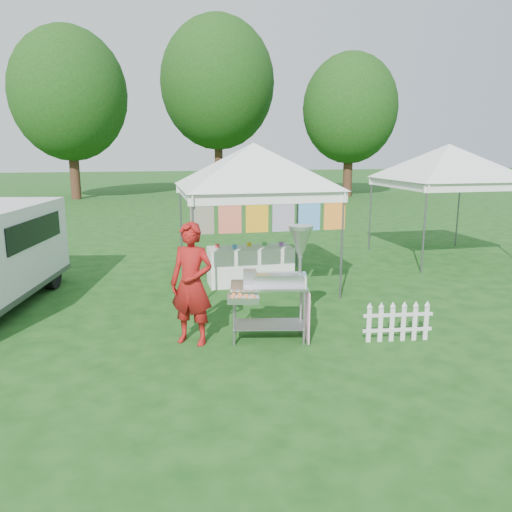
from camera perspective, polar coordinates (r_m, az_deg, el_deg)
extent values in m
plane|color=#164212|center=(7.64, 5.53, -10.04)|extent=(120.00, 120.00, 0.00)
cylinder|color=#59595E|center=(9.01, -7.15, 0.35)|extent=(0.04, 0.04, 2.10)
cylinder|color=#59595E|center=(9.70, 9.78, 1.12)|extent=(0.04, 0.04, 2.10)
cylinder|color=#59595E|center=(11.80, -8.56, 3.11)|extent=(0.04, 0.04, 2.10)
cylinder|color=#59595E|center=(12.33, 4.73, 3.60)|extent=(0.04, 0.04, 2.10)
cube|color=white|center=(9.11, 1.66, 6.62)|extent=(3.00, 0.03, 0.22)
cube|color=white|center=(11.87, -1.80, 7.92)|extent=(3.00, 0.03, 0.22)
pyramid|color=white|center=(10.45, -0.30, 12.83)|extent=(4.24, 4.24, 0.90)
cylinder|color=#59595E|center=(9.11, 1.67, 7.12)|extent=(3.00, 0.03, 0.03)
cube|color=orange|center=(8.92, -6.18, 4.69)|extent=(0.42, 0.01, 0.70)
cube|color=#C81969|center=(8.99, -3.00, 4.80)|extent=(0.42, 0.01, 0.70)
cube|color=orange|center=(9.09, 0.12, 4.90)|extent=(0.42, 0.01, 0.70)
cube|color=#34C3AC|center=(9.21, 3.16, 4.98)|extent=(0.42, 0.01, 0.70)
cube|color=blue|center=(9.36, 6.12, 5.04)|extent=(0.42, 0.01, 0.70)
cube|color=#F5401B|center=(9.53, 8.98, 5.09)|extent=(0.42, 0.01, 0.70)
cylinder|color=#59595E|center=(12.22, 18.67, 2.92)|extent=(0.04, 0.04, 2.10)
cylinder|color=#59595E|center=(14.69, 12.93, 4.71)|extent=(0.04, 0.04, 2.10)
cylinder|color=#59595E|center=(16.13, 22.10, 4.77)|extent=(0.04, 0.04, 2.10)
cube|color=white|center=(12.92, 24.38, 7.19)|extent=(3.00, 0.03, 0.22)
cube|color=white|center=(15.28, 17.96, 8.29)|extent=(3.00, 0.03, 0.22)
pyramid|color=white|center=(14.05, 21.22, 11.86)|extent=(4.24, 4.24, 0.90)
cylinder|color=#59595E|center=(12.91, 24.41, 7.55)|extent=(3.00, 0.03, 0.03)
cylinder|color=#3C2716|center=(30.94, -20.07, 9.79)|extent=(0.56, 0.56, 3.96)
ellipsoid|color=#255216|center=(31.07, -20.61, 16.93)|extent=(6.40, 6.40, 7.36)
cylinder|color=#3C2716|center=(35.10, -4.29, 11.40)|extent=(0.56, 0.56, 4.84)
ellipsoid|color=#255216|center=(35.36, -4.42, 19.09)|extent=(7.60, 7.60, 8.74)
cylinder|color=#3C2716|center=(31.24, 10.46, 9.93)|extent=(0.56, 0.56, 3.52)
ellipsoid|color=#255216|center=(31.30, 10.71, 16.23)|extent=(5.60, 5.60, 6.44)
cylinder|color=gray|center=(7.44, -2.54, -7.07)|extent=(0.05, 0.05, 0.86)
cylinder|color=gray|center=(7.49, 5.53, -7.00)|extent=(0.05, 0.05, 0.86)
cylinder|color=gray|center=(7.89, -2.46, -5.94)|extent=(0.05, 0.05, 0.86)
cylinder|color=gray|center=(7.94, 5.14, -5.88)|extent=(0.05, 0.05, 0.86)
cube|color=gray|center=(7.74, 1.42, -7.81)|extent=(1.17, 0.75, 0.01)
cube|color=#B7B7BC|center=(7.55, 1.45, -3.38)|extent=(1.24, 0.79, 0.04)
cube|color=#B7B7BC|center=(7.58, 2.73, -2.62)|extent=(0.84, 0.40, 0.14)
cube|color=gray|center=(7.55, -0.73, -2.39)|extent=(0.23, 0.24, 0.21)
cylinder|color=gray|center=(7.53, 5.08, -0.10)|extent=(0.06, 0.06, 0.86)
cone|color=#B7B7BC|center=(7.48, 5.11, 1.68)|extent=(0.41, 0.41, 0.38)
cylinder|color=#B7B7BC|center=(7.44, 5.14, 3.27)|extent=(0.43, 0.43, 0.06)
cube|color=#B7B7BC|center=(7.22, -1.46, -4.90)|extent=(0.51, 0.37, 0.10)
cube|color=#FFABCF|center=(7.72, 5.78, -6.41)|extent=(0.16, 0.70, 0.77)
cube|color=white|center=(7.30, 5.67, -3.04)|extent=(0.04, 0.13, 0.17)
imported|color=maroon|center=(7.45, -7.37, -3.18)|extent=(0.80, 0.73, 1.84)
cube|color=silver|center=(11.91, -25.14, 0.48)|extent=(1.76, 0.93, 0.79)
cube|color=black|center=(10.21, -23.87, 2.59)|extent=(0.49, 2.38, 0.48)
cube|color=black|center=(12.10, -24.82, 3.86)|extent=(1.47, 0.32, 0.48)
cylinder|color=black|center=(11.26, -22.30, -2.01)|extent=(0.31, 0.62, 0.60)
cube|color=silver|center=(7.79, 12.77, -7.65)|extent=(0.07, 0.03, 0.56)
cube|color=silver|center=(7.85, 14.03, -7.57)|extent=(0.07, 0.03, 0.56)
cube|color=silver|center=(7.91, 15.27, -7.48)|extent=(0.07, 0.03, 0.56)
cube|color=silver|center=(7.97, 16.49, -7.39)|extent=(0.07, 0.03, 0.56)
cube|color=silver|center=(8.04, 17.69, -7.30)|extent=(0.07, 0.03, 0.56)
cube|color=silver|center=(8.11, 18.86, -7.21)|extent=(0.07, 0.03, 0.56)
cube|color=silver|center=(7.97, 15.84, -8.12)|extent=(1.07, 0.16, 0.05)
cube|color=silver|center=(7.90, 15.94, -6.48)|extent=(1.07, 0.16, 0.05)
cube|color=white|center=(10.80, -0.66, -1.09)|extent=(1.80, 0.70, 0.81)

